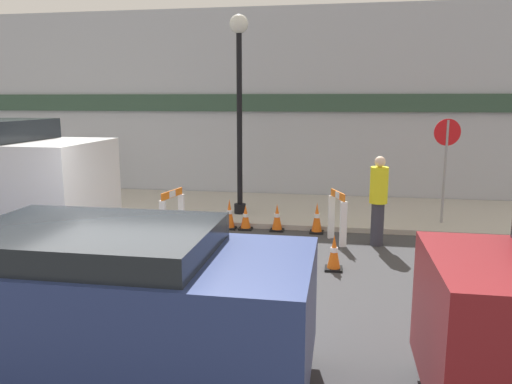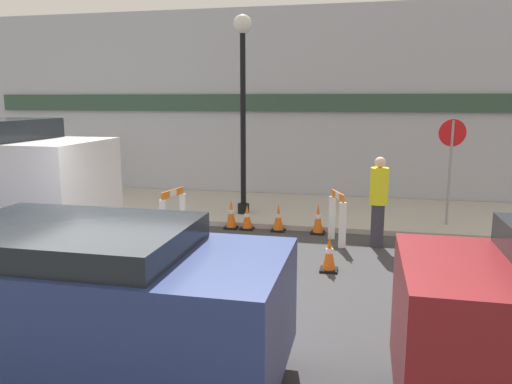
{
  "view_description": "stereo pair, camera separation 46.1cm",
  "coord_description": "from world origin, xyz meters",
  "px_view_note": "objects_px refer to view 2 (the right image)",
  "views": [
    {
      "loc": [
        3.06,
        -6.35,
        2.9
      ],
      "look_at": [
        1.33,
        3.7,
        1.0
      ],
      "focal_mm": 35.0,
      "sensor_mm": 36.0,
      "label": 1
    },
    {
      "loc": [
        3.52,
        -6.26,
        2.9
      ],
      "look_at": [
        1.33,
        3.7,
        1.0
      ],
      "focal_mm": 35.0,
      "sensor_mm": 36.0,
      "label": 2
    }
  ],
  "objects_px": {
    "person_pedestrian": "(94,164)",
    "streetlamp_post": "(243,88)",
    "parked_car_1": "(74,294)",
    "stop_sign": "(451,155)",
    "person_worker": "(379,199)"
  },
  "relations": [
    {
      "from": "parked_car_1",
      "to": "streetlamp_post",
      "type": "bearing_deg",
      "value": 90.37
    },
    {
      "from": "person_worker",
      "to": "parked_car_1",
      "type": "distance_m",
      "value": 6.43
    },
    {
      "from": "person_worker",
      "to": "person_pedestrian",
      "type": "xyz_separation_m",
      "value": [
        -8.07,
        3.29,
        0.05
      ]
    },
    {
      "from": "stop_sign",
      "to": "parked_car_1",
      "type": "xyz_separation_m",
      "value": [
        -4.7,
        -7.31,
        -0.75
      ]
    },
    {
      "from": "streetlamp_post",
      "to": "person_pedestrian",
      "type": "height_order",
      "value": "streetlamp_post"
    },
    {
      "from": "streetlamp_post",
      "to": "person_worker",
      "type": "xyz_separation_m",
      "value": [
        3.19,
        -1.84,
        -2.2
      ]
    },
    {
      "from": "stop_sign",
      "to": "person_worker",
      "type": "bearing_deg",
      "value": 37.46
    },
    {
      "from": "person_pedestrian",
      "to": "parked_car_1",
      "type": "distance_m",
      "value": 10.17
    },
    {
      "from": "parked_car_1",
      "to": "person_pedestrian",
      "type": "bearing_deg",
      "value": 119.0
    },
    {
      "from": "parked_car_1",
      "to": "stop_sign",
      "type": "bearing_deg",
      "value": 57.26
    },
    {
      "from": "stop_sign",
      "to": "person_pedestrian",
      "type": "height_order",
      "value": "stop_sign"
    },
    {
      "from": "person_pedestrian",
      "to": "streetlamp_post",
      "type": "bearing_deg",
      "value": 164.22
    },
    {
      "from": "streetlamp_post",
      "to": "person_pedestrian",
      "type": "bearing_deg",
      "value": 163.46
    },
    {
      "from": "person_worker",
      "to": "person_pedestrian",
      "type": "distance_m",
      "value": 8.72
    },
    {
      "from": "stop_sign",
      "to": "person_pedestrian",
      "type": "relative_size",
      "value": 1.42
    }
  ]
}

